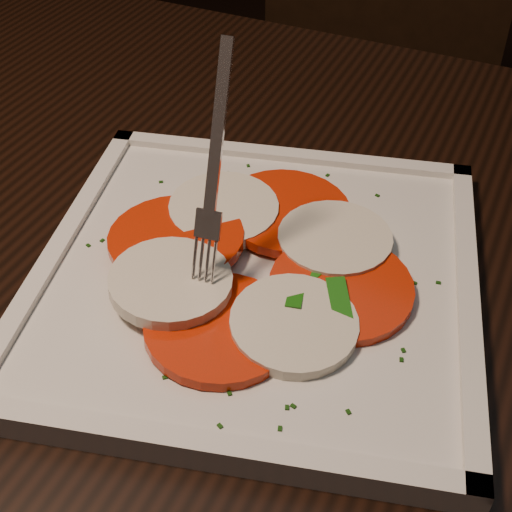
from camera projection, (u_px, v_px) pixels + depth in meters
table at (181, 304)px, 0.66m from camera, size 1.22×0.83×0.75m
chair at (364, 87)px, 1.22m from camera, size 0.46×0.46×0.93m
plate at (256, 278)px, 0.53m from camera, size 0.40×0.40×0.01m
caprese_salad at (256, 262)px, 0.52m from camera, size 0.26×0.27×0.02m
fork at (219, 157)px, 0.47m from camera, size 0.04×0.07×0.15m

